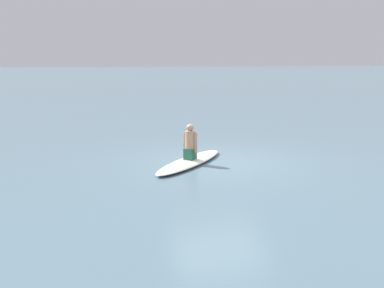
# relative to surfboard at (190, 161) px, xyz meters

# --- Properties ---
(ground_plane) EXTENTS (400.00, 400.00, 0.00)m
(ground_plane) POSITION_rel_surfboard_xyz_m (-0.78, 0.02, -0.06)
(ground_plane) COLOR slate
(surfboard) EXTENTS (2.65, 2.88, 0.13)m
(surfboard) POSITION_rel_surfboard_xyz_m (0.00, 0.00, 0.00)
(surfboard) COLOR silver
(surfboard) RESTS_ON ground
(person_paddler) EXTENTS (0.38, 0.38, 0.90)m
(person_paddler) POSITION_rel_surfboard_xyz_m (0.00, -0.00, 0.47)
(person_paddler) COLOR #26664C
(person_paddler) RESTS_ON surfboard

